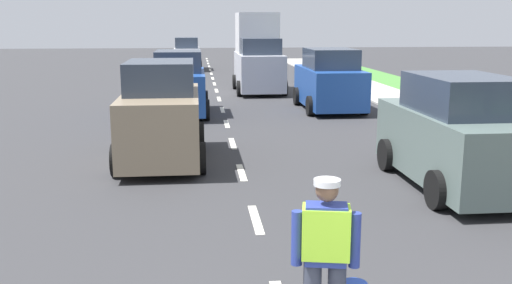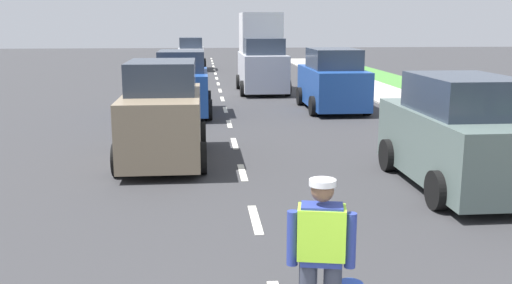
# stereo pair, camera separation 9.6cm
# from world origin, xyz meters

# --- Properties ---
(ground_plane) EXTENTS (96.00, 96.00, 0.00)m
(ground_plane) POSITION_xyz_m (0.00, 21.00, 0.00)
(ground_plane) COLOR #333335
(lane_center_line) EXTENTS (0.14, 46.40, 0.01)m
(lane_center_line) POSITION_xyz_m (0.00, 25.20, 0.00)
(lane_center_line) COLOR silver
(lane_center_line) RESTS_ON ground
(road_worker) EXTENTS (0.77, 0.37, 1.67)m
(road_worker) POSITION_xyz_m (0.33, 2.04, 0.93)
(road_worker) COLOR #383D4C
(road_worker) RESTS_ON ground
(delivery_truck) EXTENTS (2.16, 4.60, 3.54)m
(delivery_truck) POSITION_xyz_m (1.88, 23.16, 1.61)
(delivery_truck) COLOR silver
(delivery_truck) RESTS_ON ground
(car_oncoming_lead) EXTENTS (1.94, 4.02, 2.28)m
(car_oncoming_lead) POSITION_xyz_m (-1.72, 9.96, 1.06)
(car_oncoming_lead) COLOR gray
(car_oncoming_lead) RESTS_ON ground
(car_oncoming_second) EXTENTS (1.99, 4.01, 2.18)m
(car_oncoming_second) POSITION_xyz_m (-1.50, 16.75, 1.01)
(car_oncoming_second) COLOR #1E4799
(car_oncoming_second) RESTS_ON ground
(car_parked_far) EXTENTS (2.08, 4.26, 2.20)m
(car_parked_far) POSITION_xyz_m (3.85, 17.34, 1.03)
(car_parked_far) COLOR #1E4799
(car_parked_far) RESTS_ON ground
(car_parked_curbside) EXTENTS (2.04, 4.30, 2.16)m
(car_parked_curbside) POSITION_xyz_m (4.03, 7.25, 1.00)
(car_parked_curbside) COLOR slate
(car_parked_curbside) RESTS_ON ground
(car_oncoming_third) EXTENTS (1.92, 4.13, 2.13)m
(car_oncoming_third) POSITION_xyz_m (-1.51, 35.86, 0.99)
(car_oncoming_third) COLOR silver
(car_oncoming_third) RESTS_ON ground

